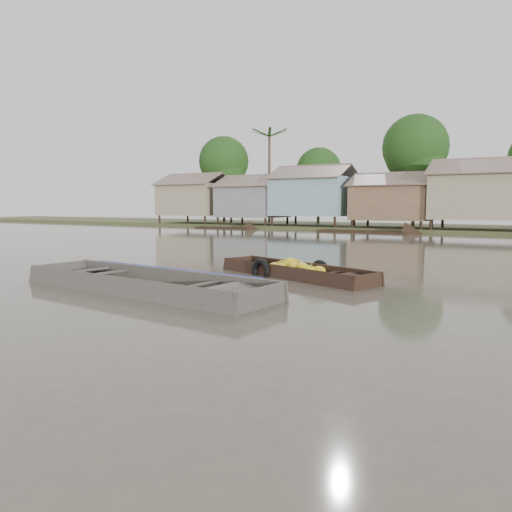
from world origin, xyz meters
The scene contains 4 objects.
ground centered at (0.00, 0.00, 0.00)m, with size 120.00×120.00×0.00m, color #51483E.
riverbank centered at (3.03, 31.86, 3.07)m, with size 120.00×12.47×10.22m.
banana_boat centered at (0.27, 3.20, 0.13)m, with size 5.48×3.06×0.76m.
viewer_boat centered at (-1.79, -0.75, 0.05)m, with size 7.34×2.62×0.58m.
Camera 1 is at (6.58, -9.79, 2.11)m, focal length 35.00 mm.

